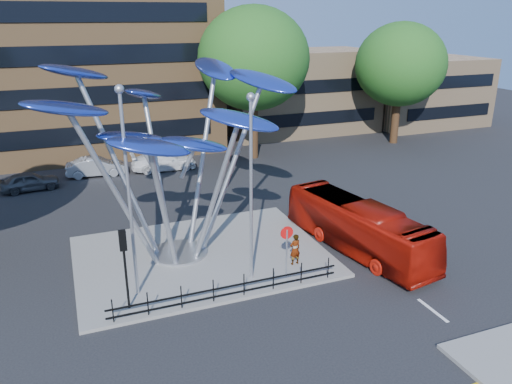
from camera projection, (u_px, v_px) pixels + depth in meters
name	position (u px, v px, depth m)	size (l,w,h in m)	color
ground	(267.00, 318.00, 19.81)	(120.00, 120.00, 0.00)	black
traffic_island	(202.00, 256.00, 24.70)	(12.00, 9.00, 0.15)	slate
low_building_near	(299.00, 91.00, 50.25)	(15.00, 8.00, 8.00)	tan
low_building_far	(424.00, 91.00, 53.49)	(12.00, 8.00, 7.00)	tan
tree_right	(254.00, 59.00, 39.12)	(8.80, 8.80, 12.11)	black
tree_far	(401.00, 65.00, 44.26)	(8.00, 8.00, 10.81)	black
leaf_sculpture	(169.00, 119.00, 22.63)	(12.72, 9.54, 9.51)	#9EA0A5
street_lamp_left	(127.00, 177.00, 19.52)	(0.36, 0.36, 8.80)	#9EA0A5
street_lamp_right	(251.00, 173.00, 20.89)	(0.36, 0.36, 8.30)	#9EA0A5
traffic_light_island	(124.00, 253.00, 19.40)	(0.28, 0.18, 3.42)	black
no_entry_sign_island	(287.00, 243.00, 22.09)	(0.60, 0.10, 2.45)	#9EA0A5
pedestrian_railing_front	(229.00, 290.00, 20.77)	(10.00, 0.06, 1.00)	black
red_bus	(358.00, 227.00, 25.07)	(2.17, 9.27, 2.58)	#971106
pedestrian	(295.00, 249.00, 23.49)	(0.56, 0.37, 1.54)	gray
parked_car_left	(30.00, 181.00, 33.86)	(1.52, 3.77, 1.29)	#45484D
parked_car_mid	(96.00, 167.00, 36.91)	(1.49, 4.27, 1.41)	#B9BDC1
parked_car_right	(164.00, 161.00, 38.33)	(1.99, 4.90, 1.42)	white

